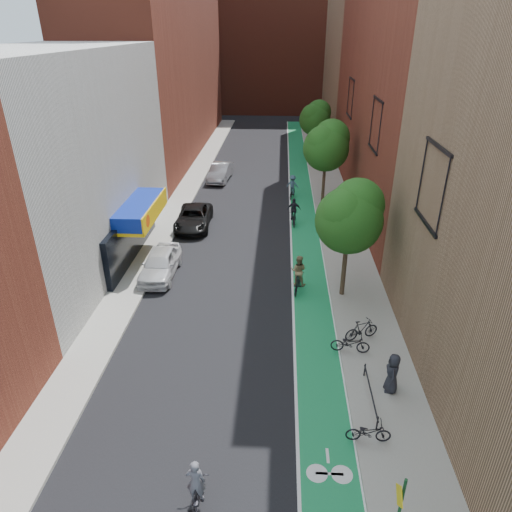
# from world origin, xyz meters

# --- Properties ---
(ground) EXTENTS (160.00, 160.00, 0.00)m
(ground) POSITION_xyz_m (0.00, 0.00, 0.00)
(ground) COLOR black
(ground) RESTS_ON ground
(bike_lane) EXTENTS (2.00, 68.00, 0.01)m
(bike_lane) POSITION_xyz_m (4.00, 26.00, 0.01)
(bike_lane) COLOR #167F4D
(bike_lane) RESTS_ON ground
(sidewalk_left) EXTENTS (2.00, 68.00, 0.15)m
(sidewalk_left) POSITION_xyz_m (-6.00, 26.00, 0.07)
(sidewalk_left) COLOR gray
(sidewalk_left) RESTS_ON ground
(sidewalk_right) EXTENTS (3.00, 68.00, 0.15)m
(sidewalk_right) POSITION_xyz_m (6.50, 26.00, 0.07)
(sidewalk_right) COLOR gray
(sidewalk_right) RESTS_ON ground
(building_left_white) EXTENTS (8.00, 20.00, 12.00)m
(building_left_white) POSITION_xyz_m (-11.00, 14.00, 6.00)
(building_left_white) COLOR silver
(building_left_white) RESTS_ON ground
(building_left_far_red) EXTENTS (8.00, 36.00, 22.00)m
(building_left_far_red) POSITION_xyz_m (-11.00, 42.00, 11.00)
(building_left_far_red) COLOR maroon
(building_left_far_red) RESTS_ON ground
(building_right_mid_red) EXTENTS (8.00, 28.00, 22.00)m
(building_right_mid_red) POSITION_xyz_m (12.00, 26.00, 11.00)
(building_right_mid_red) COLOR maroon
(building_right_mid_red) RESTS_ON ground
(building_right_far_tan) EXTENTS (8.00, 20.00, 18.00)m
(building_right_far_tan) POSITION_xyz_m (12.00, 50.00, 9.00)
(building_right_far_tan) COLOR #8C6B4C
(building_right_far_tan) RESTS_ON ground
(building_far_closure) EXTENTS (30.00, 14.00, 20.00)m
(building_far_closure) POSITION_xyz_m (0.00, 72.00, 10.00)
(building_far_closure) COLOR maroon
(building_far_closure) RESTS_ON ground
(tree_near) EXTENTS (3.40, 3.36, 6.42)m
(tree_near) POSITION_xyz_m (5.65, 10.02, 4.66)
(tree_near) COLOR #332619
(tree_near) RESTS_ON ground
(tree_mid) EXTENTS (3.55, 3.53, 6.74)m
(tree_mid) POSITION_xyz_m (5.65, 24.02, 4.89)
(tree_mid) COLOR #332619
(tree_mid) RESTS_ON ground
(tree_far) EXTENTS (3.30, 3.25, 6.21)m
(tree_far) POSITION_xyz_m (5.65, 38.02, 4.50)
(tree_far) COLOR #332619
(tree_far) RESTS_ON ground
(parked_car_white) EXTENTS (1.85, 4.53, 1.54)m
(parked_car_white) POSITION_xyz_m (-4.60, 11.74, 0.77)
(parked_car_white) COLOR silver
(parked_car_white) RESTS_ON ground
(parked_car_black) EXTENTS (2.52, 5.15, 1.41)m
(parked_car_black) POSITION_xyz_m (-3.96, 18.96, 0.71)
(parked_car_black) COLOR black
(parked_car_black) RESTS_ON ground
(parked_car_silver) EXTENTS (2.10, 4.88, 1.56)m
(parked_car_silver) POSITION_xyz_m (-3.45, 30.17, 0.78)
(parked_car_silver) COLOR gray
(parked_car_silver) RESTS_ON ground
(cyclist_lead) EXTENTS (0.64, 1.81, 1.93)m
(cyclist_lead) POSITION_xyz_m (-0.06, -2.41, 0.64)
(cyclist_lead) COLOR black
(cyclist_lead) RESTS_ON ground
(cyclist_lane_near) EXTENTS (0.97, 1.86, 2.10)m
(cyclist_lane_near) POSITION_xyz_m (3.26, 10.44, 0.88)
(cyclist_lane_near) COLOR black
(cyclist_lane_near) RESTS_ON ground
(cyclist_lane_mid) EXTENTS (0.98, 1.60, 1.99)m
(cyclist_lane_mid) POSITION_xyz_m (3.20, 19.73, 0.76)
(cyclist_lane_mid) COLOR black
(cyclist_lane_mid) RESTS_ON ground
(cyclist_lane_far) EXTENTS (1.14, 1.79, 1.94)m
(cyclist_lane_far) POSITION_xyz_m (3.20, 25.59, 0.85)
(cyclist_lane_far) COLOR black
(cyclist_lane_far) RESTS_ON ground
(parked_bike_near) EXTENTS (1.56, 0.55, 0.82)m
(parked_bike_near) POSITION_xyz_m (5.40, 0.30, 0.56)
(parked_bike_near) COLOR black
(parked_bike_near) RESTS_ON sidewalk_right
(parked_bike_mid) EXTENTS (1.72, 1.08, 1.00)m
(parked_bike_mid) POSITION_xyz_m (6.03, 6.09, 0.65)
(parked_bike_mid) COLOR black
(parked_bike_mid) RESTS_ON sidewalk_right
(parked_bike_far) EXTENTS (1.73, 0.72, 0.89)m
(parked_bike_far) POSITION_xyz_m (5.40, 5.13, 0.59)
(parked_bike_far) COLOR black
(parked_bike_far) RESTS_ON sidewalk_right
(pedestrian) EXTENTS (0.64, 0.89, 1.70)m
(pedestrian) POSITION_xyz_m (6.68, 2.82, 1.00)
(pedestrian) COLOR black
(pedestrian) RESTS_ON sidewalk_right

